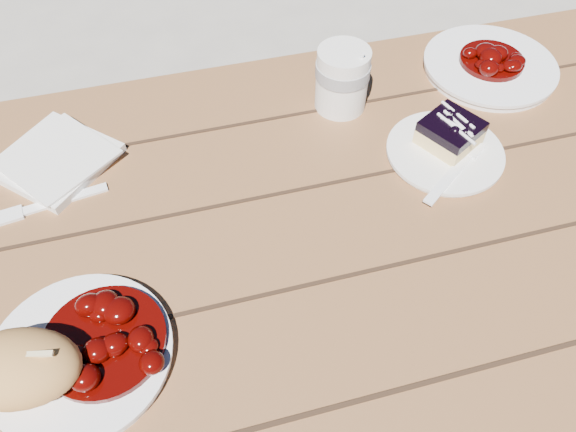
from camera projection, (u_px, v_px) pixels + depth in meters
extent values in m
plane|color=#9C968D|center=(267.00, 425.00, 1.35)|extent=(60.00, 60.00, 0.00)
cube|color=brown|center=(251.00, 256.00, 0.78)|extent=(2.00, 0.80, 0.05)
cube|color=brown|center=(573.00, 164.00, 1.41)|extent=(0.07, 0.07, 0.70)
cube|color=brown|center=(201.00, 111.00, 1.40)|extent=(1.80, 0.25, 0.04)
cube|color=brown|center=(471.00, 124.00, 1.70)|extent=(0.06, 0.06, 0.42)
cylinder|color=white|center=(81.00, 356.00, 0.65)|extent=(0.21, 0.21, 0.02)
ellipsoid|color=tan|center=(17.00, 368.00, 0.60)|extent=(0.15, 0.12, 0.07)
cylinder|color=white|center=(445.00, 153.00, 0.87)|extent=(0.17, 0.17, 0.01)
cube|color=#F8D687|center=(449.00, 137.00, 0.86)|extent=(0.11, 0.11, 0.03)
cube|color=black|center=(452.00, 127.00, 0.85)|extent=(0.11, 0.11, 0.02)
cylinder|color=white|center=(342.00, 79.00, 0.90)|extent=(0.08, 0.08, 0.11)
cube|color=white|center=(55.00, 160.00, 0.85)|extent=(0.21, 0.21, 0.01)
cylinder|color=white|center=(489.00, 67.00, 0.99)|extent=(0.23, 0.23, 0.02)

